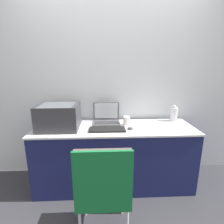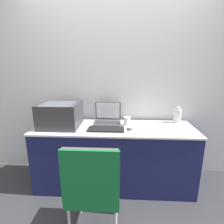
# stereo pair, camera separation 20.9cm
# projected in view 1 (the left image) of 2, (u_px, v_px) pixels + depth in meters

# --- Properties ---
(ground_plane) EXTENTS (14.00, 14.00, 0.00)m
(ground_plane) POSITION_uv_depth(u_px,v_px,m) (116.00, 199.00, 2.02)
(ground_plane) COLOR #333338
(wall_back) EXTENTS (8.00, 0.05, 2.60)m
(wall_back) POSITION_uv_depth(u_px,v_px,m) (113.00, 81.00, 2.34)
(wall_back) COLOR silver
(wall_back) RESTS_ON ground_plane
(table) EXTENTS (1.92, 0.60, 0.78)m
(table) POSITION_uv_depth(u_px,v_px,m) (114.00, 156.00, 2.21)
(table) COLOR #191E51
(table) RESTS_ON ground_plane
(printer) EXTENTS (0.46, 0.43, 0.29)m
(printer) POSITION_uv_depth(u_px,v_px,m) (59.00, 115.00, 2.04)
(printer) COLOR #333338
(printer) RESTS_ON table
(laptop_left) EXTENTS (0.34, 0.28, 0.25)m
(laptop_left) POSITION_uv_depth(u_px,v_px,m) (106.00, 118.00, 2.26)
(laptop_left) COLOR #4C4C51
(laptop_left) RESTS_ON table
(external_keyboard) EXTENTS (0.41, 0.17, 0.02)m
(external_keyboard) POSITION_uv_depth(u_px,v_px,m) (107.00, 129.00, 2.00)
(external_keyboard) COLOR black
(external_keyboard) RESTS_ON table
(coffee_cup) EXTENTS (0.08, 0.08, 0.10)m
(coffee_cup) POSITION_uv_depth(u_px,v_px,m) (127.00, 121.00, 2.18)
(coffee_cup) COLOR white
(coffee_cup) RESTS_ON table
(mouse) EXTENTS (0.07, 0.05, 0.03)m
(mouse) POSITION_uv_depth(u_px,v_px,m) (131.00, 128.00, 2.03)
(mouse) COLOR #4C4C51
(mouse) RESTS_ON table
(metal_pitcher) EXTENTS (0.10, 0.10, 0.22)m
(metal_pitcher) POSITION_uv_depth(u_px,v_px,m) (174.00, 114.00, 2.33)
(metal_pitcher) COLOR silver
(metal_pitcher) RESTS_ON table
(chair) EXTENTS (0.43, 0.43, 0.92)m
(chair) POSITION_uv_depth(u_px,v_px,m) (103.00, 186.00, 1.38)
(chair) COLOR #4C4742
(chair) RESTS_ON ground_plane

